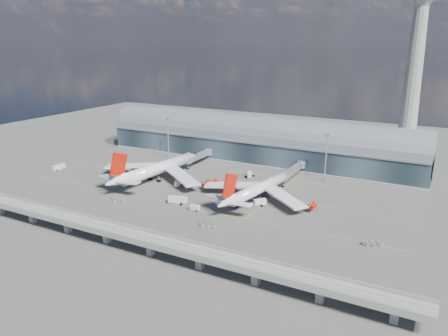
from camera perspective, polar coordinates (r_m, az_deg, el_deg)
The scene contains 20 objects.
ground at distance 208.47m, azimuth -4.69°, elevation -3.87°, with size 500.00×500.00×0.00m, color #474744.
taxi_lines at distance 226.24m, azimuth -1.65°, elevation -2.18°, with size 200.00×80.12×0.01m.
terminal at distance 271.25m, azimuth 4.24°, elevation 3.38°, with size 200.00×30.00×28.00m.
control_tower at distance 248.47m, azimuth 23.43°, elevation 10.35°, with size 19.00×19.00×103.00m.
guideway at distance 166.60m, azimuth -15.14°, elevation -7.76°, with size 220.00×8.50×7.20m.
floodlight_mast_left at distance 275.65m, azimuth -7.29°, elevation 3.99°, with size 3.00×0.70×25.70m.
floodlight_mast_right at distance 233.38m, azimuth 13.16°, elevation 1.46°, with size 3.00×0.70×25.70m.
airliner_left at distance 234.57m, azimuth -8.88°, elevation -0.14°, with size 66.90×70.33×21.42m.
airliner_right at distance 203.77m, azimuth 4.42°, elevation -2.87°, with size 57.21×59.84×19.01m.
jet_bridge_left at distance 263.17m, azimuth -3.22°, elevation 1.62°, with size 4.40×28.00×7.25m.
jet_bridge_right at distance 236.55m, azimuth 9.05°, elevation -0.24°, with size 4.40×32.00×7.25m.
service_truck_0 at distance 268.49m, azimuth -20.79°, elevation 0.09°, with size 2.88×7.94×3.28m.
service_truck_1 at distance 192.42m, azimuth -3.84°, elevation -5.20°, with size 4.44×2.46×2.48m.
service_truck_2 at distance 201.27m, azimuth -6.07°, elevation -4.15°, with size 9.11×5.45×3.19m.
service_truck_3 at distance 198.80m, azimuth 4.72°, elevation -4.45°, with size 5.48×5.60×2.74m.
service_truck_4 at distance 224.85m, azimuth -6.02°, elevation -1.99°, with size 3.54×5.49×2.94m.
service_truck_5 at distance 238.31m, azimuth 3.38°, elevation -0.86°, with size 4.65×6.49×2.94m.
cargo_train_0 at distance 208.04m, azimuth -13.67°, elevation -4.09°, with size 7.13×2.70×1.56m.
cargo_train_1 at distance 175.64m, azimuth -2.18°, elevation -7.49°, with size 7.18×3.09×1.57m.
cargo_train_2 at distance 169.41m, azimuth 18.85°, elevation -9.33°, with size 7.18×4.26×1.61m.
Camera 1 is at (107.60, -163.65, 71.41)m, focal length 35.00 mm.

